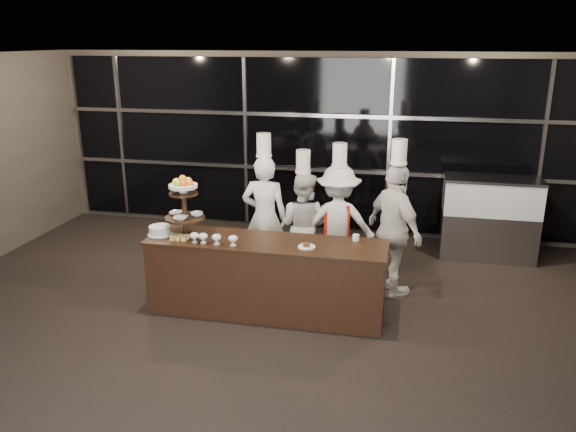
% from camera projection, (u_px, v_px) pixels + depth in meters
% --- Properties ---
extents(room, '(10.00, 10.00, 10.00)m').
position_uv_depth(room, '(217.00, 250.00, 4.68)').
color(room, black).
rests_on(room, ground).
extents(window_wall, '(8.60, 0.10, 2.80)m').
position_uv_depth(window_wall, '(316.00, 145.00, 9.28)').
color(window_wall, black).
rests_on(window_wall, ground).
extents(buffet_counter, '(2.84, 0.74, 0.92)m').
position_uv_depth(buffet_counter, '(266.00, 277.00, 6.72)').
color(buffet_counter, black).
rests_on(buffet_counter, ground).
extents(display_stand, '(0.48, 0.48, 0.74)m').
position_uv_depth(display_stand, '(184.00, 202.00, 6.65)').
color(display_stand, black).
rests_on(display_stand, buffet_counter).
extents(compotes, '(0.58, 0.11, 0.12)m').
position_uv_depth(compotes, '(212.00, 237.00, 6.47)').
color(compotes, silver).
rests_on(compotes, buffet_counter).
extents(layer_cake, '(0.30, 0.30, 0.11)m').
position_uv_depth(layer_cake, '(160.00, 230.00, 6.78)').
color(layer_cake, white).
rests_on(layer_cake, buffet_counter).
extents(pastry_squares, '(0.20, 0.13, 0.05)m').
position_uv_depth(pastry_squares, '(179.00, 237.00, 6.62)').
color(pastry_squares, '#D8C069').
rests_on(pastry_squares, buffet_counter).
extents(small_plate, '(0.20, 0.20, 0.05)m').
position_uv_depth(small_plate, '(307.00, 246.00, 6.38)').
color(small_plate, white).
rests_on(small_plate, buffet_counter).
extents(chef_cup, '(0.08, 0.08, 0.07)m').
position_uv_depth(chef_cup, '(356.00, 238.00, 6.59)').
color(chef_cup, white).
rests_on(chef_cup, buffet_counter).
extents(display_case, '(1.39, 0.61, 1.24)m').
position_uv_depth(display_case, '(490.00, 214.00, 8.37)').
color(display_case, '#A5A5AA').
rests_on(display_case, ground).
extents(chef_a, '(0.64, 0.43, 2.01)m').
position_uv_depth(chef_a, '(265.00, 216.00, 7.63)').
color(chef_a, white).
rests_on(chef_a, ground).
extents(chef_b, '(0.83, 0.71, 1.79)m').
position_uv_depth(chef_b, '(303.00, 224.00, 7.69)').
color(chef_b, silver).
rests_on(chef_b, ground).
extents(chef_c, '(1.09, 0.71, 1.90)m').
position_uv_depth(chef_c, '(338.00, 223.00, 7.58)').
color(chef_c, silver).
rests_on(chef_c, ground).
extents(chef_d, '(0.96, 1.06, 2.03)m').
position_uv_depth(chef_d, '(394.00, 229.00, 7.09)').
color(chef_d, silver).
rests_on(chef_d, ground).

